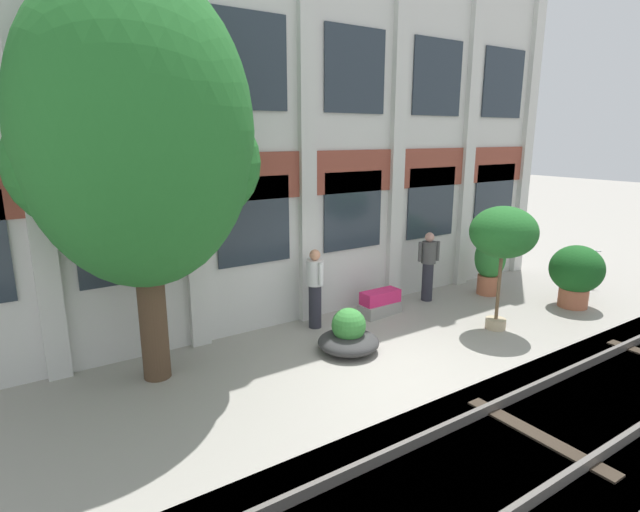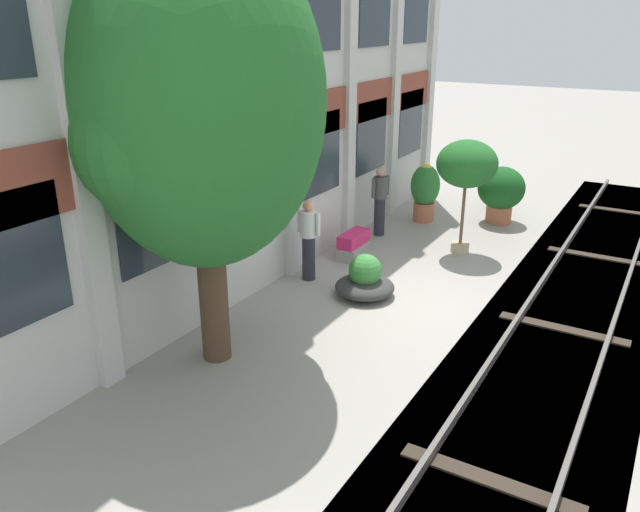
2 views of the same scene
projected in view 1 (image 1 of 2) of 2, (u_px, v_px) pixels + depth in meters
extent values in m
plane|color=#9E998E|center=(388.00, 363.00, 8.67)|extent=(80.00, 80.00, 0.00)
cube|color=silver|center=(299.00, 110.00, 9.98)|extent=(14.41, 0.50, 8.70)
cube|color=brown|center=(306.00, 174.00, 10.06)|extent=(14.41, 0.06, 0.90)
cube|color=silver|center=(24.00, 100.00, 7.14)|extent=(0.36, 0.16, 8.70)
cube|color=silver|center=(187.00, 105.00, 8.44)|extent=(0.36, 0.16, 8.70)
cube|color=silver|center=(307.00, 109.00, 9.73)|extent=(0.36, 0.16, 8.70)
cube|color=silver|center=(399.00, 112.00, 11.03)|extent=(0.36, 0.16, 8.70)
cube|color=silver|center=(471.00, 115.00, 12.32)|extent=(0.36, 0.16, 8.70)
cube|color=silver|center=(530.00, 117.00, 13.62)|extent=(0.36, 0.16, 8.70)
cube|color=#28333D|center=(124.00, 234.00, 8.31)|extent=(1.54, 0.04, 1.70)
cube|color=#28333D|center=(254.00, 221.00, 9.60)|extent=(1.54, 0.04, 1.70)
cube|color=#28333D|center=(353.00, 211.00, 10.90)|extent=(1.54, 0.04, 1.70)
cube|color=#28333D|center=(431.00, 203.00, 12.20)|extent=(1.54, 0.04, 1.70)
cube|color=#28333D|center=(494.00, 196.00, 13.49)|extent=(1.54, 0.04, 1.70)
cube|color=#28333D|center=(107.00, 48.00, 7.62)|extent=(1.54, 0.04, 1.70)
cube|color=#28333D|center=(249.00, 61.00, 8.92)|extent=(1.54, 0.04, 1.70)
cube|color=#28333D|center=(355.00, 70.00, 10.21)|extent=(1.54, 0.04, 1.70)
cube|color=#28333D|center=(438.00, 78.00, 11.51)|extent=(1.54, 0.04, 1.70)
cube|color=#28333D|center=(503.00, 83.00, 12.81)|extent=(1.54, 0.04, 1.70)
cube|color=#5B5449|center=(527.00, 451.00, 6.49)|extent=(22.41, 2.80, 0.28)
cube|color=#605B56|center=(583.00, 466.00, 5.86)|extent=(22.41, 0.07, 0.15)
cube|color=#605B56|center=(483.00, 411.00, 7.02)|extent=(22.41, 0.07, 0.15)
cube|color=#382D23|center=(537.00, 435.00, 6.56)|extent=(0.24, 2.10, 0.03)
cylinder|color=#4C3826|center=(152.00, 300.00, 7.88)|extent=(0.43, 0.43, 2.64)
ellipsoid|color=#236B28|center=(137.00, 131.00, 7.27)|extent=(3.39, 3.39, 4.66)
sphere|color=#236B28|center=(75.00, 165.00, 7.08)|extent=(1.87, 1.87, 1.87)
sphere|color=#236B28|center=(200.00, 162.00, 7.67)|extent=(1.87, 1.87, 1.87)
cylinder|color=#B76647|center=(488.00, 284.00, 12.40)|extent=(0.53, 0.53, 0.48)
ellipsoid|color=#2D7A33|center=(490.00, 257.00, 12.24)|extent=(0.74, 0.74, 1.06)
sphere|color=yellow|center=(491.00, 244.00, 12.16)|extent=(0.41, 0.41, 0.41)
ellipsoid|color=#333333|center=(348.00, 342.00, 9.11)|extent=(1.12, 1.12, 0.35)
sphere|color=#388438|center=(349.00, 325.00, 9.04)|extent=(0.63, 0.63, 0.63)
cylinder|color=#B76647|center=(573.00, 297.00, 11.49)|extent=(0.64, 0.64, 0.44)
ellipsoid|color=#19561E|center=(577.00, 269.00, 11.33)|extent=(1.17, 1.17, 1.08)
cylinder|color=tan|center=(496.00, 323.00, 10.21)|extent=(0.41, 0.41, 0.21)
cylinder|color=brown|center=(499.00, 281.00, 10.00)|extent=(0.07, 0.07, 1.60)
ellipsoid|color=#236B28|center=(504.00, 232.00, 9.76)|extent=(1.31, 1.31, 1.02)
cube|color=gray|center=(380.00, 309.00, 10.99)|extent=(1.04, 0.51, 0.27)
cube|color=#DB2866|center=(380.00, 297.00, 10.93)|extent=(0.90, 0.37, 0.28)
cylinder|color=black|center=(588.00, 276.00, 13.12)|extent=(0.49, 0.22, 0.48)
cylinder|color=black|center=(579.00, 284.00, 12.45)|extent=(0.49, 0.22, 0.48)
cube|color=silver|center=(584.00, 279.00, 12.77)|extent=(0.72, 0.42, 0.08)
ellipsoid|color=silver|center=(582.00, 272.00, 12.52)|extent=(0.61, 0.41, 0.36)
cube|color=black|center=(583.00, 264.00, 12.47)|extent=(0.48, 0.34, 0.10)
cube|color=silver|center=(589.00, 264.00, 12.98)|extent=(0.19, 0.30, 0.60)
cylinder|color=#B7B7BF|center=(591.00, 250.00, 12.91)|extent=(0.17, 0.49, 0.03)
cylinder|color=#282833|center=(315.00, 306.00, 10.20)|extent=(0.26, 0.26, 0.91)
cylinder|color=silver|center=(315.00, 273.00, 10.03)|extent=(0.34, 0.34, 0.52)
sphere|color=tan|center=(315.00, 255.00, 9.94)|extent=(0.22, 0.22, 0.22)
cylinder|color=silver|center=(321.00, 274.00, 9.84)|extent=(0.09, 0.09, 0.47)
cylinder|color=silver|center=(309.00, 269.00, 10.20)|extent=(0.09, 0.09, 0.47)
cylinder|color=#282833|center=(427.00, 282.00, 11.88)|extent=(0.26, 0.26, 0.92)
cylinder|color=#4C4C4C|center=(429.00, 252.00, 11.71)|extent=(0.34, 0.34, 0.51)
sphere|color=tan|center=(430.00, 237.00, 11.62)|extent=(0.22, 0.22, 0.22)
cylinder|color=#4C4C4C|center=(420.00, 252.00, 11.66)|extent=(0.09, 0.09, 0.46)
cylinder|color=#4C4C4C|center=(438.00, 251.00, 11.75)|extent=(0.09, 0.09, 0.46)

